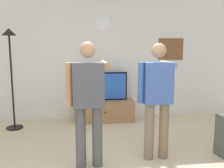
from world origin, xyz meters
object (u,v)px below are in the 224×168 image
at_px(floor_lamp, 10,58).
at_px(person_standing_nearer_couch, 157,95).
at_px(tv_stand, 104,111).
at_px(wall_clock, 103,23).
at_px(framed_picture, 171,49).
at_px(person_standing_nearer_lamp, 88,98).
at_px(television, 104,86).

distance_m(floor_lamp, person_standing_nearer_couch, 2.98).
height_order(tv_stand, wall_clock, wall_clock).
bearing_deg(tv_stand, framed_picture, 10.45).
xyz_separation_m(framed_picture, person_standing_nearer_lamp, (-2.02, -2.34, -0.61)).
xyz_separation_m(floor_lamp, person_standing_nearer_couch, (2.43, -1.65, -0.46)).
distance_m(person_standing_nearer_lamp, person_standing_nearer_couch, 1.00).
distance_m(floor_lamp, person_standing_nearer_lamp, 2.33).
height_order(tv_stand, television, television).
relative_size(floor_lamp, person_standing_nearer_lamp, 1.16).
xyz_separation_m(television, floor_lamp, (-1.85, -0.32, 0.65)).
bearing_deg(television, wall_clock, 90.00).
xyz_separation_m(television, framed_picture, (1.60, 0.25, 0.81)).
bearing_deg(wall_clock, person_standing_nearer_couch, -75.34).
height_order(tv_stand, person_standing_nearer_lamp, person_standing_nearer_lamp).
height_order(wall_clock, framed_picture, wall_clock).
distance_m(wall_clock, person_standing_nearer_couch, 2.58).
relative_size(wall_clock, person_standing_nearer_couch, 0.20).
bearing_deg(person_standing_nearer_couch, television, 106.38).
bearing_deg(framed_picture, person_standing_nearer_couch, -114.75).
relative_size(wall_clock, framed_picture, 0.57).
bearing_deg(television, framed_picture, 8.83).
bearing_deg(framed_picture, person_standing_nearer_lamp, -130.75).
relative_size(framed_picture, person_standing_nearer_couch, 0.35).
bearing_deg(person_standing_nearer_couch, tv_stand, 106.76).
xyz_separation_m(floor_lamp, person_standing_nearer_lamp, (1.44, -1.78, -0.45)).
distance_m(tv_stand, framed_picture, 2.11).
xyz_separation_m(person_standing_nearer_lamp, person_standing_nearer_couch, (0.99, 0.12, -0.01)).
bearing_deg(framed_picture, television, -171.17).
height_order(wall_clock, person_standing_nearer_lamp, wall_clock).
distance_m(framed_picture, person_standing_nearer_lamp, 3.15).
height_order(tv_stand, floor_lamp, floor_lamp).
relative_size(television, person_standing_nearer_couch, 0.60).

